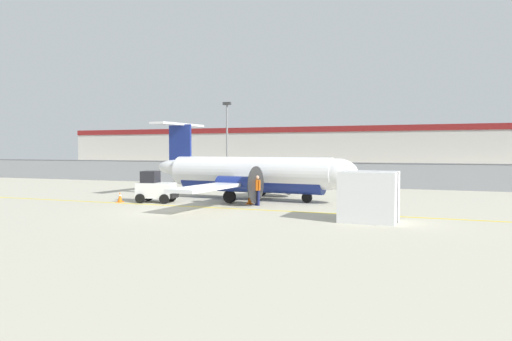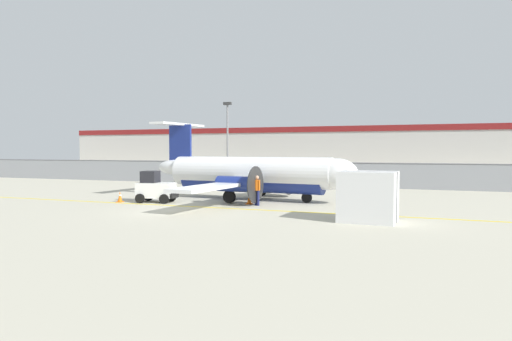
{
  "view_description": "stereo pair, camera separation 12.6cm",
  "coord_description": "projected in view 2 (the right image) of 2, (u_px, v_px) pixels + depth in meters",
  "views": [
    {
      "loc": [
        11.56,
        -20.31,
        3.15
      ],
      "look_at": [
        1.34,
        7.4,
        1.8
      ],
      "focal_mm": 32.0,
      "sensor_mm": 36.0,
      "label": 1
    },
    {
      "loc": [
        11.68,
        -20.27,
        3.15
      ],
      "look_at": [
        1.34,
        7.4,
        1.8
      ],
      "focal_mm": 32.0,
      "sensor_mm": 36.0,
      "label": 2
    }
  ],
  "objects": [
    {
      "name": "perimeter_fence",
      "position": [
        284.0,
        173.0,
        39.98
      ],
      "size": [
        98.0,
        0.1,
        2.1
      ],
      "color": "gray",
      "rests_on": "ground"
    },
    {
      "name": "baggage_tug",
      "position": [
        155.0,
        188.0,
        27.24
      ],
      "size": [
        2.49,
        1.72,
        1.88
      ],
      "rotation": [
        0.0,
        0.0,
        0.17
      ],
      "color": "silver",
      "rests_on": "ground"
    },
    {
      "name": "cargo_container",
      "position": [
        368.0,
        197.0,
        19.94
      ],
      "size": [
        2.5,
        2.13,
        2.2
      ],
      "rotation": [
        0.0,
        0.0,
        -0.05
      ],
      "color": "silver",
      "rests_on": "ground"
    },
    {
      "name": "background_building",
      "position": [
        343.0,
        149.0,
        67.95
      ],
      "size": [
        91.0,
        8.1,
        6.5
      ],
      "color": "beige",
      "rests_on": "ground"
    },
    {
      "name": "parking_lot_strip",
      "position": [
        314.0,
        177.0,
        50.79
      ],
      "size": [
        98.0,
        17.0,
        0.12
      ],
      "color": "#38383A",
      "rests_on": "ground"
    },
    {
      "name": "traffic_cone_near_right",
      "position": [
        249.0,
        199.0,
        26.37
      ],
      "size": [
        0.36,
        0.36,
        0.64
      ],
      "color": "orange",
      "rests_on": "ground"
    },
    {
      "name": "commuter_airplane",
      "position": [
        254.0,
        174.0,
        28.54
      ],
      "size": [
        13.93,
        16.08,
        4.92
      ],
      "rotation": [
        0.0,
        0.0,
        -0.09
      ],
      "color": "white",
      "rests_on": "ground"
    },
    {
      "name": "parked_car_0",
      "position": [
        231.0,
        167.0,
        61.08
      ],
      "size": [
        4.28,
        2.17,
        1.58
      ],
      "rotation": [
        0.0,
        0.0,
        0.05
      ],
      "color": "slate",
      "rests_on": "parking_lot_strip"
    },
    {
      "name": "ground_plane",
      "position": [
        199.0,
        207.0,
        25.06
      ],
      "size": [
        140.0,
        140.0,
        0.01
      ],
      "color": "#B2AD99"
    },
    {
      "name": "parked_car_2",
      "position": [
        353.0,
        172.0,
        46.01
      ],
      "size": [
        4.34,
        2.32,
        1.58
      ],
      "rotation": [
        0.0,
        0.0,
        0.1
      ],
      "color": "silver",
      "rests_on": "parking_lot_strip"
    },
    {
      "name": "apron_light_pole",
      "position": [
        228.0,
        136.0,
        39.55
      ],
      "size": [
        0.7,
        0.3,
        7.27
      ],
      "color": "slate",
      "rests_on": "ground"
    },
    {
      "name": "parked_car_1",
      "position": [
        279.0,
        169.0,
        52.95
      ],
      "size": [
        4.26,
        2.12,
        1.58
      ],
      "rotation": [
        0.0,
        0.0,
        0.04
      ],
      "color": "#B28C19",
      "rests_on": "parking_lot_strip"
    },
    {
      "name": "parked_car_3",
      "position": [
        427.0,
        175.0,
        40.69
      ],
      "size": [
        4.36,
        2.36,
        1.58
      ],
      "rotation": [
        0.0,
        0.0,
        3.25
      ],
      "color": "red",
      "rests_on": "parking_lot_strip"
    },
    {
      "name": "ground_crew_worker",
      "position": [
        257.0,
        189.0,
        25.69
      ],
      "size": [
        0.5,
        0.47,
        1.7
      ],
      "rotation": [
        0.0,
        0.0,
        0.96
      ],
      "color": "#191E4C",
      "rests_on": "ground"
    },
    {
      "name": "traffic_cone_near_left",
      "position": [
        120.0,
        197.0,
        27.38
      ],
      "size": [
        0.36,
        0.36,
        0.64
      ],
      "color": "orange",
      "rests_on": "ground"
    }
  ]
}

